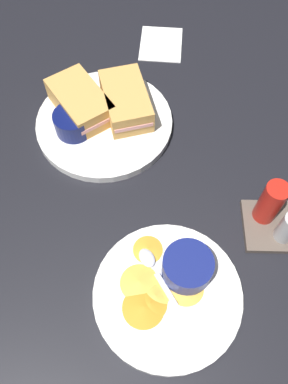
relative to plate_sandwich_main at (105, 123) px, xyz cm
name	(u,v)px	position (x,y,z in cm)	size (l,w,h in cm)	color
ground_plane	(143,159)	(6.46, 7.46, -2.30)	(110.00, 110.00, 3.00)	black
plate_sandwich_main	(105,123)	(0.00, 0.00, 0.00)	(25.49, 25.49, 1.60)	white
sandwich_half_near	(126,101)	(-2.67, 4.04, 3.20)	(14.64, 10.78, 4.80)	tan
sandwich_half_far	(80,102)	(-2.17, -4.33, 3.20)	(15.00, 13.73, 4.80)	tan
ramekin_dark_sauce	(73,122)	(2.37, -5.22, 2.98)	(6.79, 6.79, 4.06)	#0C144C
spoon_by_dark_ramekin	(103,120)	(0.17, -0.23, 1.16)	(5.35, 9.62, 0.80)	silver
plate_chips_companion	(167,295)	(32.06, 11.66, 0.00)	(21.93, 21.93, 1.60)	white
ramekin_light_gravy	(187,267)	(28.77, 14.40, 3.07)	(7.38, 7.38, 4.25)	navy
spoon_by_gravy_ramekin	(151,265)	(28.01, 9.21, 1.16)	(9.21, 6.37, 0.80)	silver
plantain_chip_scatter	(154,289)	(31.55, 9.59, 1.10)	(15.44, 14.20, 0.60)	gold
condiment_caddy	(275,216)	(20.10, 28.34, 2.61)	(9.00, 9.00, 9.50)	brown
paper_napkin_folded	(161,44)	(-22.91, 10.66, -0.60)	(11.00, 9.00, 0.40)	white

